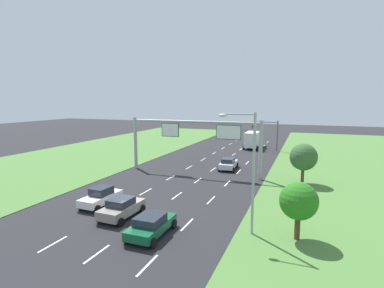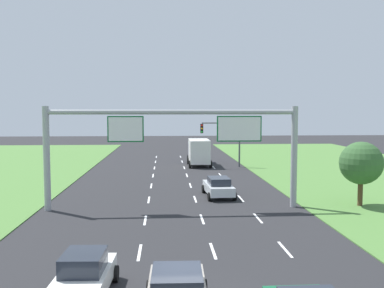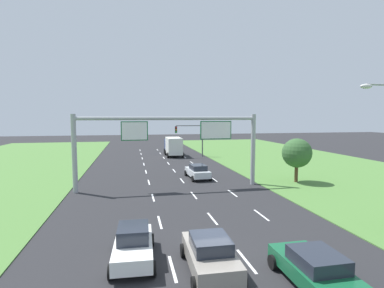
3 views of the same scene
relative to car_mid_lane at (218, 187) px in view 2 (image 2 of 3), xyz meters
name	(u,v)px [view 2 (image 2 of 3)]	position (x,y,z in m)	size (l,w,h in m)	color
lane_dashes_inner_left	(147,209)	(-5.38, -3.88, -0.78)	(0.14, 68.40, 0.01)	white
lane_dashes_inner_right	(198,208)	(-1.88, -3.88, -0.78)	(0.14, 68.40, 0.01)	white
lane_dashes_slip	(249,207)	(1.62, -3.88, -0.78)	(0.14, 68.40, 0.01)	white
car_mid_lane	(218,187)	(0.00, 0.00, 0.00)	(2.31, 4.40, 1.53)	silver
car_far_ahead	(83,277)	(-7.08, -17.76, 0.02)	(2.16, 4.20, 1.65)	white
box_truck	(199,151)	(0.00, 19.45, 0.94)	(2.74, 7.28, 3.20)	navy
sign_gantry	(176,138)	(-3.38, -3.88, 4.09)	(17.24, 0.44, 7.00)	#9EA0A5
traffic_light_mast	(223,135)	(2.77, 17.36, 3.09)	(4.76, 0.49, 5.60)	#47494F
roadside_tree_mid	(361,163)	(9.48, -4.05, 2.27)	(2.98, 2.98, 4.55)	#513823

